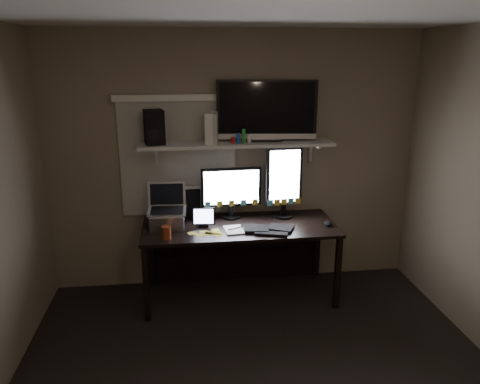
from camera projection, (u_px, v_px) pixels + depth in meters
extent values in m
plane|color=silver|center=(272.00, 9.00, 2.51)|extent=(3.60, 3.60, 0.00)
plane|color=#706250|center=(235.00, 162.00, 4.58)|extent=(3.60, 0.00, 3.60)
cube|color=beige|center=(178.00, 159.00, 4.48)|extent=(1.10, 0.02, 1.10)
cube|color=black|center=(240.00, 227.00, 4.37)|extent=(1.80, 0.75, 0.03)
cube|color=black|center=(235.00, 248.00, 4.81)|extent=(1.80, 0.02, 0.70)
cube|color=black|center=(146.00, 284.00, 4.06)|extent=(0.05, 0.05, 0.70)
cube|color=black|center=(338.00, 273.00, 4.26)|extent=(0.05, 0.05, 0.70)
cube|color=black|center=(151.00, 253.00, 4.69)|extent=(0.05, 0.05, 0.70)
cube|color=black|center=(317.00, 244.00, 4.90)|extent=(0.05, 0.05, 0.70)
cube|color=beige|center=(237.00, 144.00, 4.35)|extent=(1.80, 0.35, 0.03)
cube|color=black|center=(231.00, 192.00, 4.51)|extent=(0.58, 0.09, 0.51)
cube|color=black|center=(284.00, 182.00, 4.50)|extent=(0.36, 0.11, 0.71)
cube|color=black|center=(269.00, 229.00, 4.24)|extent=(0.48, 0.30, 0.03)
ellipsoid|color=black|center=(328.00, 223.00, 4.36)|extent=(0.07, 0.11, 0.04)
cube|color=white|center=(234.00, 230.00, 4.23)|extent=(0.18, 0.24, 0.01)
cube|color=black|center=(203.00, 217.00, 4.31)|extent=(0.22, 0.11, 0.19)
cube|color=black|center=(188.00, 202.00, 4.56)|extent=(0.24, 0.12, 0.30)
cube|color=silver|center=(167.00, 207.00, 4.27)|extent=(0.36, 0.30, 0.39)
cylinder|color=maroon|center=(166.00, 233.00, 4.03)|extent=(0.10, 0.10, 0.12)
cube|color=black|center=(267.00, 111.00, 4.35)|extent=(0.95, 0.27, 0.56)
cube|color=beige|center=(212.00, 128.00, 4.28)|extent=(0.14, 0.25, 0.28)
cube|color=black|center=(154.00, 127.00, 4.21)|extent=(0.20, 0.23, 0.31)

